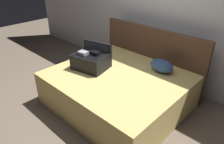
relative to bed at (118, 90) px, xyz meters
The scene contains 7 objects.
ground_plane 0.49m from the bed, 90.00° to the right, with size 12.00×12.00×0.00m, color #6B5B4C.
back_wall 1.61m from the bed, 90.00° to the left, with size 8.00×0.10×2.60m, color silver.
bed is the anchor object (origin of this frame).
headboard 0.96m from the bed, 90.00° to the left, with size 2.04×0.08×1.11m, color #4C3323.
hard_case_large 0.65m from the bed, 165.59° to the right, with size 0.61×0.55×0.39m.
pillow_near_headboard 0.90m from the bed, 153.84° to the left, with size 0.42×0.26×0.19m, color white.
pillow_center_head 0.80m from the bed, 53.35° to the left, with size 0.40×0.26×0.19m, color navy.
Camera 1 is at (1.90, -1.74, 2.16)m, focal length 33.74 mm.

